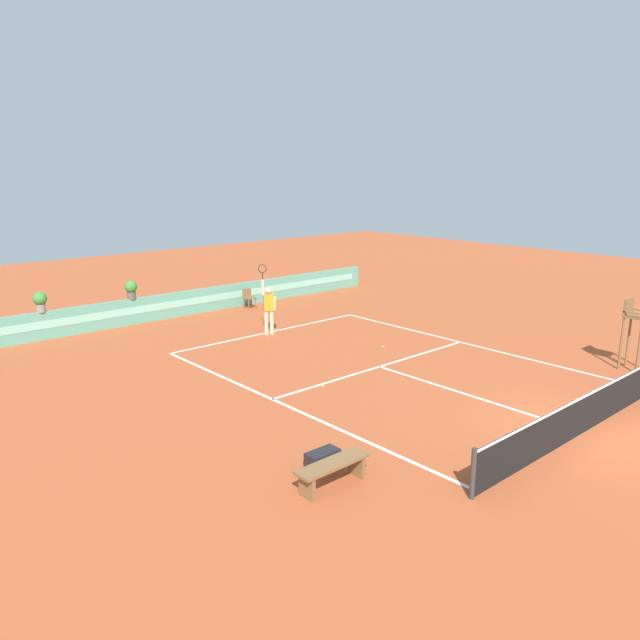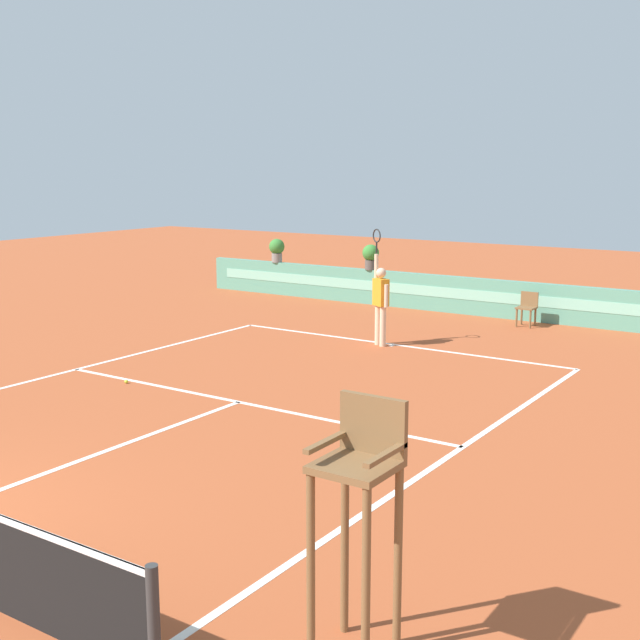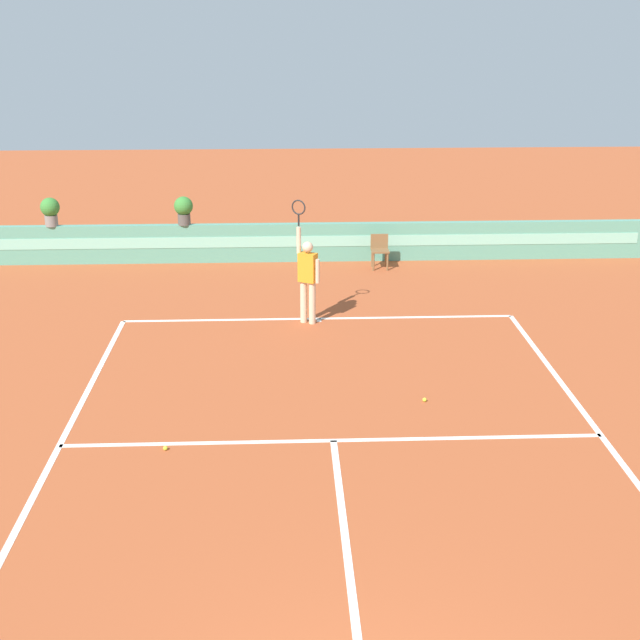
{
  "view_description": "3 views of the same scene",
  "coord_description": "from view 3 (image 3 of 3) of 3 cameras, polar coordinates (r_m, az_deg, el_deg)",
  "views": [
    {
      "loc": [
        -13.23,
        -5.73,
        5.88
      ],
      "look_at": [
        -0.09,
        9.03,
        1.0
      ],
      "focal_mm": 34.49,
      "sensor_mm": 36.0,
      "label": 1
    },
    {
      "loc": [
        8.67,
        -4.09,
        3.96
      ],
      "look_at": [
        -0.09,
        9.03,
        1.0
      ],
      "focal_mm": 46.46,
      "sensor_mm": 36.0,
      "label": 2
    },
    {
      "loc": [
        -0.69,
        -5.13,
        6.1
      ],
      "look_at": [
        -0.09,
        9.03,
        1.0
      ],
      "focal_mm": 48.0,
      "sensor_mm": 36.0,
      "label": 3
    }
  ],
  "objects": [
    {
      "name": "tennis_ball_mid_court",
      "position": [
        14.39,
        6.99,
        -5.3
      ],
      "size": [
        0.07,
        0.07,
        0.07
      ],
      "primitive_type": "sphere",
      "color": "#CCE033",
      "rests_on": "ground"
    },
    {
      "name": "court_lines",
      "position": [
        13.34,
        0.83,
        -7.39
      ],
      "size": [
        8.32,
        11.94,
        0.01
      ],
      "color": "white",
      "rests_on": "ground"
    },
    {
      "name": "back_wall_barrier",
      "position": [
        22.25,
        -0.56,
        5.21
      ],
      "size": [
        18.0,
        0.21,
        1.0
      ],
      "color": "#599E84",
      "rests_on": "ground"
    },
    {
      "name": "tennis_ball_near_baseline",
      "position": [
        12.99,
        -10.27,
        -8.41
      ],
      "size": [
        0.07,
        0.07,
        0.07
      ],
      "primitive_type": "sphere",
      "color": "#CCE033",
      "rests_on": "ground"
    },
    {
      "name": "ground_plane",
      "position": [
        12.71,
        1.01,
        -8.89
      ],
      "size": [
        60.0,
        60.0,
        0.0
      ],
      "primitive_type": "plane",
      "color": "#A84C28"
    },
    {
      "name": "tennis_player",
      "position": [
        17.54,
        -0.84,
        3.06
      ],
      "size": [
        0.56,
        0.36,
        2.58
      ],
      "color": "beige",
      "rests_on": "ground"
    },
    {
      "name": "potted_plant_far_left",
      "position": [
        22.81,
        -17.54,
        7.02
      ],
      "size": [
        0.48,
        0.48,
        0.72
      ],
      "color": "gray",
      "rests_on": "back_wall_barrier"
    },
    {
      "name": "potted_plant_left",
      "position": [
        22.18,
        -9.08,
        7.34
      ],
      "size": [
        0.48,
        0.48,
        0.72
      ],
      "color": "#514C47",
      "rests_on": "back_wall_barrier"
    },
    {
      "name": "ball_kid_chair",
      "position": [
        21.67,
        4.0,
        4.71
      ],
      "size": [
        0.44,
        0.44,
        0.85
      ],
      "color": "brown",
      "rests_on": "ground"
    }
  ]
}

